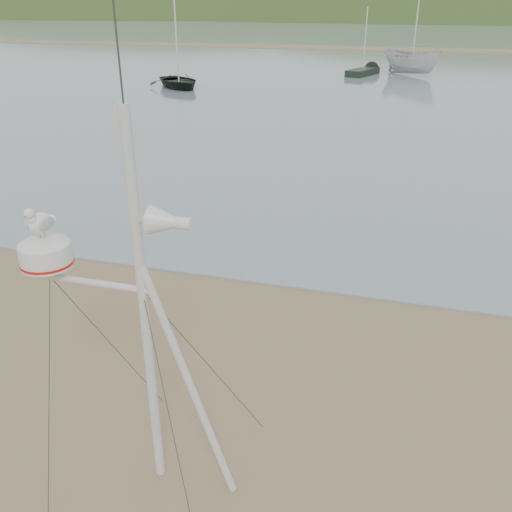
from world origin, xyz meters
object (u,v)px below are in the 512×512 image
(mast_rig, at_px, (145,389))
(sailboat_dark_mid, at_px, (369,70))
(boat_dark, at_px, (177,54))
(boat_white, at_px, (415,40))

(mast_rig, xyz_separation_m, sailboat_dark_mid, (-1.64, 43.46, -1.01))
(mast_rig, xyz_separation_m, boat_dark, (-13.28, 31.16, 0.95))
(mast_rig, height_order, boat_white, mast_rig)
(mast_rig, distance_m, boat_dark, 33.88)
(boat_dark, bearing_deg, sailboat_dark_mid, 0.76)
(mast_rig, relative_size, boat_dark, 1.22)
(boat_dark, height_order, sailboat_dark_mid, sailboat_dark_mid)
(mast_rig, xyz_separation_m, boat_white, (1.75, 43.26, 1.41))
(mast_rig, distance_m, sailboat_dark_mid, 43.51)
(boat_white, distance_m, sailboat_dark_mid, 4.17)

